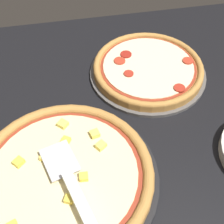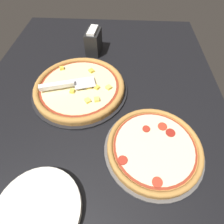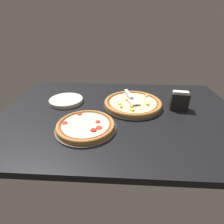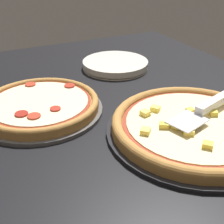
{
  "view_description": "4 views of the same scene",
  "coord_description": "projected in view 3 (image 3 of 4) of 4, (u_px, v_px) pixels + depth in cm",
  "views": [
    {
      "loc": [
        -5.13,
        -43.48,
        62.35
      ],
      "look_at": [
        4.52,
        6.45,
        3.0
      ],
      "focal_mm": 50.0,
      "sensor_mm": 36.0,
      "label": 1
    },
    {
      "loc": [
        45.17,
        8.86,
        55.93
      ],
      "look_at": [
        4.52,
        6.45,
        3.0
      ],
      "focal_mm": 28.0,
      "sensor_mm": 36.0,
      "label": 2
    },
    {
      "loc": [
        -0.93,
        100.69,
        54.27
      ],
      "look_at": [
        4.52,
        6.45,
        3.0
      ],
      "focal_mm": 28.0,
      "sensor_mm": 36.0,
      "label": 3
    },
    {
      "loc": [
        -57.27,
        37.0,
        40.97
      ],
      "look_at": [
        4.52,
        6.45,
        3.0
      ],
      "focal_mm": 50.0,
      "sensor_mm": 36.0,
      "label": 4
    }
  ],
  "objects": [
    {
      "name": "serving_spatula",
      "position": [
        130.0,
        95.0,
        1.25
      ],
      "size": [
        10.72,
        23.36,
        2.0
      ],
      "color": "silver",
      "rests_on": "pizza_front"
    },
    {
      "name": "pizza_pan_front",
      "position": [
        133.0,
        105.0,
        1.21
      ],
      "size": [
        41.74,
        41.74,
        1.0
      ],
      "primitive_type": "cylinder",
      "color": "black",
      "rests_on": "ground_plane"
    },
    {
      "name": "pizza_back",
      "position": [
        86.0,
        125.0,
        0.95
      ],
      "size": [
        31.72,
        31.72,
        2.81
      ],
      "color": "#B77F3D",
      "rests_on": "pizza_pan_back"
    },
    {
      "name": "pizza_pan_back",
      "position": [
        86.0,
        128.0,
        0.96
      ],
      "size": [
        33.75,
        33.75,
        1.0
      ],
      "primitive_type": "cylinder",
      "color": "#565451",
      "rests_on": "ground_plane"
    },
    {
      "name": "ground_plane",
      "position": [
        119.0,
        114.0,
        1.15
      ],
      "size": [
        154.73,
        107.7,
        3.6
      ],
      "primitive_type": "cube",
      "color": "black"
    },
    {
      "name": "napkin_holder",
      "position": [
        179.0,
        101.0,
        1.15
      ],
      "size": [
        11.92,
        8.03,
        12.7
      ],
      "color": "black",
      "rests_on": "ground_plane"
    },
    {
      "name": "plate_stack",
      "position": [
        66.0,
        101.0,
        1.26
      ],
      "size": [
        23.74,
        23.74,
        2.8
      ],
      "color": "silver",
      "rests_on": "ground_plane"
    },
    {
      "name": "pizza_front",
      "position": [
        133.0,
        103.0,
        1.2
      ],
      "size": [
        39.24,
        39.24,
        3.38
      ],
      "color": "#B77F3D",
      "rests_on": "pizza_pan_front"
    }
  ]
}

